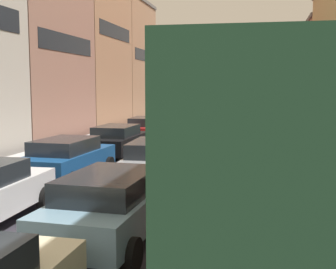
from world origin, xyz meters
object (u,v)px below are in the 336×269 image
(sedan_left_lane_third, at_px, (67,158))
(sedan_right_lane_behind_truck, at_px, (264,169))
(bus_mid_queue_primary, at_px, (220,92))
(bus_far_queue_secondary, at_px, (200,101))
(hatchback_centre_lane_third, at_px, (157,161))
(sedan_centre_lane_fifth, at_px, (207,131))
(sedan_left_lane_fifth, at_px, (146,129))
(sedan_centre_lane_second, at_px, (113,204))
(sedan_left_lane_fourth, at_px, (118,140))
(removalist_box_truck, at_px, (297,184))
(coupe_centre_lane_fourth, at_px, (191,142))

(sedan_left_lane_third, height_order, sedan_right_lane_behind_truck, same)
(sedan_right_lane_behind_truck, relative_size, bus_mid_queue_primary, 0.41)
(bus_mid_queue_primary, distance_m, bus_far_queue_secondary, 13.03)
(sedan_left_lane_third, bearing_deg, hatchback_centre_lane_third, -85.56)
(sedan_centre_lane_fifth, xyz_separation_m, sedan_right_lane_behind_truck, (3.11, -10.86, 0.00))
(bus_mid_queue_primary, bearing_deg, hatchback_centre_lane_third, -177.95)
(sedan_left_lane_fifth, distance_m, sedan_right_lane_behind_truck, 13.09)
(sedan_centre_lane_second, height_order, sedan_left_lane_fourth, same)
(sedan_left_lane_fourth, relative_size, sedan_left_lane_fifth, 0.98)
(bus_far_queue_secondary, bearing_deg, hatchback_centre_lane_third, -173.97)
(sedan_left_lane_third, xyz_separation_m, sedan_centre_lane_fifth, (3.57, 10.24, 0.00))
(removalist_box_truck, relative_size, sedan_right_lane_behind_truck, 1.79)
(sedan_centre_lane_second, bearing_deg, bus_far_queue_secondary, 7.49)
(hatchback_centre_lane_third, xyz_separation_m, sedan_left_lane_fifth, (-3.26, 10.45, 0.00))
(sedan_centre_lane_fifth, bearing_deg, sedan_left_lane_third, 158.25)
(sedan_centre_lane_second, distance_m, sedan_left_lane_third, 6.32)
(coupe_centre_lane_fourth, bearing_deg, hatchback_centre_lane_third, 176.80)
(removalist_box_truck, height_order, bus_far_queue_secondary, removalist_box_truck)
(coupe_centre_lane_fourth, xyz_separation_m, sedan_left_lane_fourth, (-3.43, 0.00, 0.00))
(sedan_centre_lane_second, bearing_deg, sedan_right_lane_behind_truck, -32.25)
(coupe_centre_lane_fourth, xyz_separation_m, bus_mid_queue_primary, (-0.21, 15.15, 2.03))
(sedan_centre_lane_fifth, bearing_deg, bus_far_queue_secondary, 6.77)
(sedan_centre_lane_second, height_order, bus_far_queue_secondary, bus_far_queue_secondary)
(sedan_centre_lane_fifth, bearing_deg, hatchback_centre_lane_third, 175.27)
(sedan_left_lane_fifth, distance_m, bus_mid_queue_primary, 10.44)
(sedan_centre_lane_second, distance_m, sedan_centre_lane_fifth, 15.47)
(sedan_centre_lane_fifth, relative_size, bus_mid_queue_primary, 0.41)
(sedan_left_lane_fourth, distance_m, bus_mid_queue_primary, 15.62)
(sedan_left_lane_third, distance_m, bus_mid_queue_primary, 20.62)
(coupe_centre_lane_fourth, xyz_separation_m, sedan_right_lane_behind_truck, (3.20, -5.73, 0.00))
(removalist_box_truck, bearing_deg, sedan_centre_lane_fifth, 8.97)
(coupe_centre_lane_fourth, distance_m, bus_far_queue_secondary, 27.94)
(sedan_centre_lane_second, bearing_deg, sedan_left_lane_fourth, 20.67)
(sedan_right_lane_behind_truck, xyz_separation_m, bus_mid_queue_primary, (-3.41, 20.88, 2.03))
(coupe_centre_lane_fourth, distance_m, sedan_left_lane_fourth, 3.43)
(bus_mid_queue_primary, bearing_deg, bus_far_queue_secondary, 17.44)
(sedan_centre_lane_fifth, height_order, sedan_right_lane_behind_truck, same)
(sedan_right_lane_behind_truck, bearing_deg, sedan_left_lane_fifth, 32.79)
(bus_far_queue_secondary, bearing_deg, sedan_left_lane_fourth, -179.38)
(sedan_left_lane_third, xyz_separation_m, sedan_left_lane_fifth, (-0.08, 10.58, 0.00))
(sedan_centre_lane_second, xyz_separation_m, bus_far_queue_secondary, (-3.67, 38.03, 0.96))
(sedan_centre_lane_fifth, bearing_deg, sedan_centre_lane_second, 177.41)
(sedan_left_lane_third, xyz_separation_m, coupe_centre_lane_fourth, (3.48, 5.10, 0.00))
(removalist_box_truck, bearing_deg, sedan_right_lane_behind_truck, 1.10)
(bus_far_queue_secondary, bearing_deg, coupe_centre_lane_fourth, -172.33)
(removalist_box_truck, xyz_separation_m, sedan_centre_lane_second, (-3.53, 2.56, -1.18))
(sedan_left_lane_third, bearing_deg, sedan_centre_lane_fifth, -17.17)
(sedan_centre_lane_fifth, relative_size, sedan_right_lane_behind_truck, 1.01)
(coupe_centre_lane_fourth, bearing_deg, removalist_box_truck, -164.15)
(sedan_left_lane_third, height_order, sedan_centre_lane_fifth, same)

